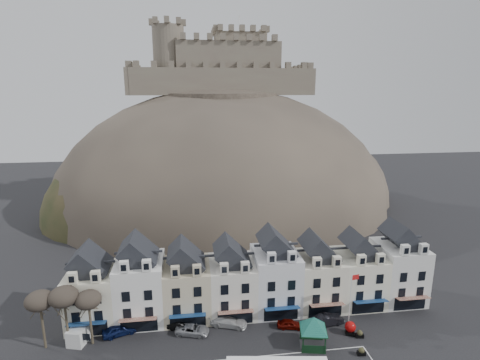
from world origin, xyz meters
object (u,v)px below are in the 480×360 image
object	(u,v)px
car_silver	(192,330)
car_white	(228,321)
flagpole	(351,297)
car_navy	(120,330)
white_van	(83,330)
red_buoy	(350,328)
car_charcoal	(328,320)
bus_shelter	(314,324)
car_maroon	(290,324)
car_black	(181,325)

from	to	relation	value
car_silver	car_white	xyz separation A→B (m)	(5.20, 1.24, 0.13)
flagpole	car_navy	world-z (taller)	flagpole
white_van	car_silver	distance (m)	15.04
red_buoy	car_charcoal	bearing A→B (deg)	133.61
bus_shelter	car_silver	xyz separation A→B (m)	(-15.88, 4.77, -2.74)
red_buoy	car_navy	world-z (taller)	red_buoy
flagpole	car_navy	size ratio (longest dim) A/B	1.85
white_van	car_navy	world-z (taller)	white_van
white_van	car_navy	xyz separation A→B (m)	(4.88, 0.00, -0.34)
white_van	car_charcoal	size ratio (longest dim) A/B	1.11
white_van	car_silver	xyz separation A→B (m)	(14.98, -1.24, -0.47)
red_buoy	car_maroon	distance (m)	8.36
bus_shelter	white_van	distance (m)	31.53
car_charcoal	flagpole	bearing A→B (deg)	-124.19
car_navy	car_white	bearing A→B (deg)	-108.95
car_black	car_charcoal	size ratio (longest dim) A/B	0.82
flagpole	car_maroon	size ratio (longest dim) A/B	2.31
white_van	car_silver	world-z (taller)	white_van
white_van	car_white	xyz separation A→B (m)	(20.18, 0.00, -0.34)
flagpole	car_black	bearing A→B (deg)	173.09
flagpole	car_charcoal	xyz separation A→B (m)	(-2.72, 1.19, -4.10)
car_maroon	car_charcoal	distance (m)	5.65
red_buoy	car_white	world-z (taller)	red_buoy
car_silver	flagpole	bearing A→B (deg)	-79.24
white_van	car_navy	bearing A→B (deg)	15.33
car_silver	car_maroon	distance (m)	13.96
flagpole	car_black	size ratio (longest dim) A/B	2.16
car_navy	car_maroon	bearing A→B (deg)	-113.09
white_van	car_maroon	bearing A→B (deg)	11.89
car_silver	car_charcoal	distance (m)	19.61
flagpole	car_maroon	xyz separation A→B (m)	(-8.37, 1.15, -4.26)
flagpole	white_van	world-z (taller)	flagpole
red_buoy	car_maroon	size ratio (longest dim) A/B	0.50
bus_shelter	white_van	bearing A→B (deg)	-179.03
bus_shelter	car_black	distance (m)	18.64
car_navy	car_maroon	xyz separation A→B (m)	(24.06, -1.74, -0.16)
car_black	car_silver	world-z (taller)	car_silver
red_buoy	car_navy	size ratio (longest dim) A/B	0.40
car_charcoal	car_white	bearing A→B (deg)	72.77
car_black	car_charcoal	bearing A→B (deg)	-75.84
car_navy	white_van	bearing A→B (deg)	71.05
car_navy	flagpole	bearing A→B (deg)	-114.05
car_silver	car_charcoal	bearing A→B (deg)	-76.35
car_silver	car_white	size ratio (longest dim) A/B	0.86
bus_shelter	car_charcoal	size ratio (longest dim) A/B	1.41
bus_shelter	car_navy	xyz separation A→B (m)	(-25.99, 6.00, -2.61)
car_maroon	flagpole	bearing A→B (deg)	-85.98
car_white	car_maroon	xyz separation A→B (m)	(8.75, -1.74, -0.16)
flagpole	white_van	size ratio (longest dim) A/B	1.61
bus_shelter	car_silver	world-z (taller)	bus_shelter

